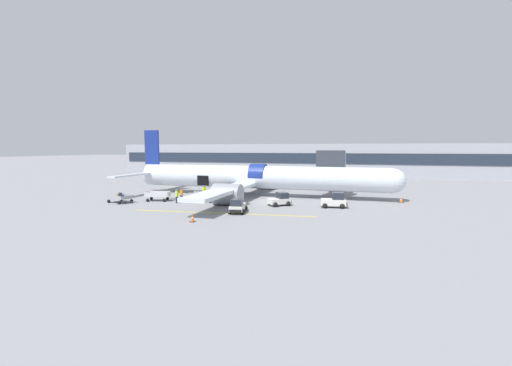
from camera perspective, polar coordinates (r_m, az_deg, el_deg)
ground_plane at (r=42.07m, az=1.85°, el=-3.15°), size 500.00×500.00×0.00m
apron_marking_line at (r=34.89m, az=-5.70°, el=-5.03°), size 18.86×2.21×0.01m
terminal_strip at (r=86.36m, az=9.85°, el=3.90°), size 104.62×8.77×7.59m
jet_bridge_stub at (r=52.39m, az=12.83°, el=3.44°), size 3.74×13.95×6.27m
airplane at (r=47.05m, az=-0.28°, el=0.82°), size 37.86×33.81×9.24m
baggage_tug_lead at (r=38.92m, az=12.96°, el=-2.96°), size 2.97×2.13×1.70m
baggage_tug_mid at (r=39.31m, az=3.98°, el=-2.85°), size 2.85×2.73×1.51m
baggage_tug_rear at (r=35.00m, az=-3.11°, el=-3.94°), size 2.21×3.37×1.45m
baggage_cart_loading at (r=42.72m, az=-8.57°, el=-2.27°), size 4.29×2.13×1.15m
baggage_cart_queued at (r=44.38m, az=-16.01°, el=-2.12°), size 3.91×2.29×1.18m
baggage_cart_empty at (r=44.46m, az=-21.65°, el=-2.39°), size 3.86×2.60×1.15m
ground_crew_loader_a at (r=42.15m, az=-13.07°, el=-2.09°), size 0.51×0.55×1.65m
ground_crew_loader_b at (r=43.75m, az=-12.32°, el=-1.86°), size 0.48×0.51×1.55m
ground_crew_driver at (r=43.21m, az=-2.84°, el=-1.63°), size 0.58×0.58×1.83m
ground_crew_supervisor at (r=45.97m, az=-8.64°, el=-1.36°), size 0.58×0.44×1.65m
safety_cone_nose at (r=45.06m, az=23.04°, el=-2.65°), size 0.62×0.62×0.62m
safety_cone_engine_left at (r=31.23m, az=-10.54°, el=-5.81°), size 0.49×0.49×0.67m
safety_cone_wingtip at (r=39.34m, az=-2.85°, el=-3.30°), size 0.48×0.48×0.70m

